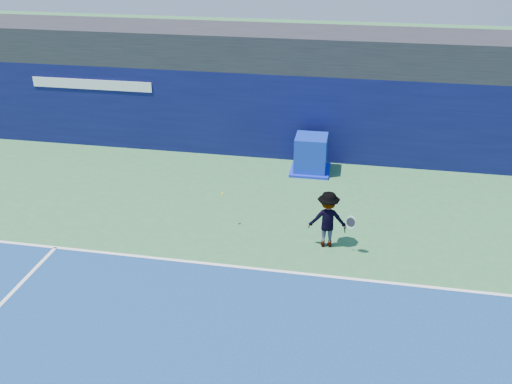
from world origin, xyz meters
TOP-DOWN VIEW (x-y plane):
  - ground at (0.00, 0.00)m, footprint 80.00×80.00m
  - baseline at (0.00, 3.00)m, footprint 24.00×0.10m
  - stadium_band at (0.00, 11.50)m, footprint 36.00×3.00m
  - back_wall_assembly at (-0.00, 10.50)m, footprint 36.00×1.03m
  - equipment_cart at (0.98, 9.16)m, footprint 1.31×1.31m
  - tennis_player at (1.88, 4.44)m, footprint 1.26×0.72m
  - tennis_ball at (-0.99, 4.94)m, footprint 0.07×0.07m

SIDE VIEW (x-z plane):
  - ground at x=0.00m, z-range 0.00..0.00m
  - baseline at x=0.00m, z-range 0.01..0.01m
  - equipment_cart at x=0.98m, z-range -0.05..1.19m
  - tennis_player at x=1.88m, z-range 0.00..1.53m
  - tennis_ball at x=-0.99m, z-range 0.95..1.03m
  - back_wall_assembly at x=0.00m, z-range 0.00..3.00m
  - stadium_band at x=0.00m, z-range 3.00..4.20m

